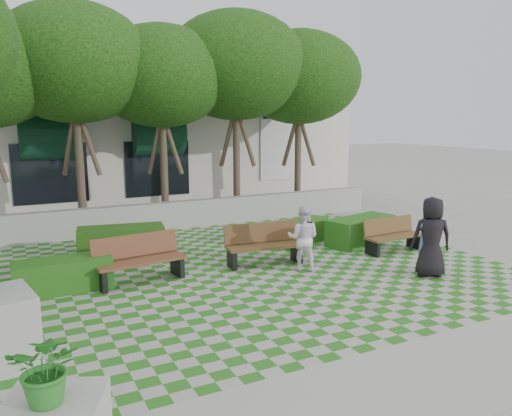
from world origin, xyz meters
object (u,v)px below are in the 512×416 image
hedge_midright (301,232)px  person_dark (431,237)px  hedge_midleft (122,241)px  hedge_east (361,231)px  hedge_west (63,275)px  bench_west (139,260)px  person_blue (426,236)px  person_white (303,238)px  bench_east (392,236)px  bench_mid (264,245)px

hedge_midright → person_dark: size_ratio=1.02×
hedge_midright → hedge_midleft: size_ratio=0.85×
hedge_east → hedge_west: (-8.18, -0.33, -0.04)m
bench_west → hedge_midright: size_ratio=1.09×
hedge_east → hedge_midleft: hedge_midleft is taller
person_blue → person_white: bearing=-56.1°
hedge_midright → person_white: 2.70m
bench_east → hedge_midright: size_ratio=0.94×
bench_mid → bench_east: bearing=-1.1°
bench_mid → person_dark: bearing=-33.9°
hedge_east → person_white: size_ratio=1.39×
bench_east → hedge_east: size_ratio=0.81×
bench_east → bench_mid: 3.73m
hedge_west → person_blue: 8.16m
hedge_east → person_blue: (-0.46, -2.93, 0.52)m
hedge_west → bench_west: bearing=-5.5°
hedge_midright → person_dark: 4.17m
bench_east → person_blue: person_blue is taller
hedge_midright → hedge_west: hedge_west is taller
bench_east → hedge_midright: (-1.72, 1.96, -0.11)m
hedge_west → bench_east: bearing=-5.1°
bench_mid → hedge_midleft: (-3.00, 2.41, -0.10)m
bench_east → hedge_west: size_ratio=0.90×
bench_mid → person_white: size_ratio=1.26×
hedge_east → hedge_midleft: 6.74m
bench_east → hedge_midleft: 7.32m
bench_east → hedge_west: bearing=172.0°
hedge_midleft → person_dark: 7.81m
bench_mid → hedge_midleft: bearing=148.5°
hedge_midleft → hedge_midright: bearing=-11.4°
bench_mid → person_blue: (3.01, -2.39, 0.42)m
bench_west → hedge_west: 1.60m
bench_west → hedge_midleft: bearing=79.8°
bench_east → person_blue: size_ratio=0.98×
hedge_midright → person_dark: (1.00, -4.01, 0.60)m
bench_east → person_blue: bearing=-113.0°
hedge_midright → hedge_west: 6.78m
person_white → bench_east: bearing=-135.1°
bench_west → person_white: person_white is taller
bench_mid → hedge_west: bearing=-175.2°
hedge_west → person_dark: bearing=-20.1°
bench_west → hedge_east: (6.59, 0.48, -0.12)m
bench_mid → person_blue: size_ratio=1.10×
hedge_midleft → bench_west: bearing=-92.9°
person_blue → person_dark: 0.21m
bench_west → person_blue: person_blue is taller
bench_east → person_dark: bearing=-112.3°
person_white → hedge_east: bearing=-115.0°
hedge_midleft → person_dark: (5.96, -5.01, 0.54)m
hedge_midleft → person_white: person_white is taller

